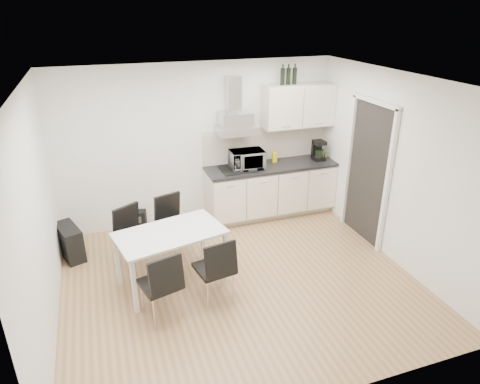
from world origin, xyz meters
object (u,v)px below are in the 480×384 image
object	(u,v)px
chair_near_right	(214,269)
kitchenette	(273,169)
floor_speaker	(140,220)
chair_far_right	(175,226)
guitar_amp	(70,242)
chair_far_left	(136,239)
dining_table	(170,238)
chair_near_left	(160,284)

from	to	relation	value
chair_near_right	kitchenette	bearing A→B (deg)	41.44
kitchenette	floor_speaker	world-z (taller)	kitchenette
kitchenette	chair_far_right	xyz separation A→B (m)	(-1.84, -0.75, -0.39)
kitchenette	guitar_amp	distance (m)	3.37
chair_far_left	guitar_amp	size ratio (longest dim) A/B	1.40
chair_far_right	chair_near_right	distance (m)	1.26
kitchenette	floor_speaker	bearing A→B (deg)	175.79
chair_near_right	dining_table	bearing A→B (deg)	119.29
kitchenette	chair_far_left	bearing A→B (deg)	-158.82
chair_far_right	guitar_amp	xyz separation A→B (m)	(-1.46, 0.39, -0.20)
chair_near_right	chair_near_left	bearing A→B (deg)	178.87
dining_table	floor_speaker	world-z (taller)	dining_table
kitchenette	chair_near_left	size ratio (longest dim) A/B	2.86
kitchenette	chair_near_left	distance (m)	3.11
chair_far_left	guitar_amp	xyz separation A→B (m)	(-0.89, 0.57, -0.20)
chair_far_left	chair_near_left	distance (m)	1.16
chair_far_right	chair_near_right	size ratio (longest dim) A/B	1.00
dining_table	chair_far_right	bearing A→B (deg)	63.17
guitar_amp	dining_table	bearing A→B (deg)	-59.47
kitchenette	chair_far_left	size ratio (longest dim) A/B	2.86
chair_far_right	kitchenette	bearing A→B (deg)	-174.67
dining_table	chair_far_right	xyz separation A→B (m)	(0.18, 0.72, -0.22)
dining_table	chair_near_left	xyz separation A→B (m)	(-0.25, -0.62, -0.22)
dining_table	guitar_amp	world-z (taller)	dining_table
chair_near_left	chair_far_right	bearing A→B (deg)	57.22
chair_near_left	kitchenette	bearing A→B (deg)	27.55
kitchenette	chair_near_left	world-z (taller)	kitchenette
kitchenette	chair_near_right	xyz separation A→B (m)	(-1.60, -1.99, -0.39)
chair_far_left	chair_near_right	distance (m)	1.33
dining_table	chair_near_left	size ratio (longest dim) A/B	1.66
kitchenette	chair_near_right	bearing A→B (deg)	-128.88
chair_near_left	guitar_amp	bearing A→B (deg)	105.79
dining_table	chair_near_right	bearing A→B (deg)	-63.63
chair_far_right	guitar_amp	distance (m)	1.52
chair_far_right	chair_near_right	bearing A→B (deg)	84.16
guitar_amp	floor_speaker	xyz separation A→B (m)	(1.05, 0.53, -0.08)
kitchenette	dining_table	size ratio (longest dim) A/B	1.72
dining_table	floor_speaker	distance (m)	1.72
chair_far_left	chair_near_right	size ratio (longest dim) A/B	1.00
chair_near_left	floor_speaker	bearing A→B (deg)	74.37
chair_far_left	floor_speaker	xyz separation A→B (m)	(0.16, 1.10, -0.28)
chair_near_left	chair_near_right	xyz separation A→B (m)	(0.67, 0.10, 0.00)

